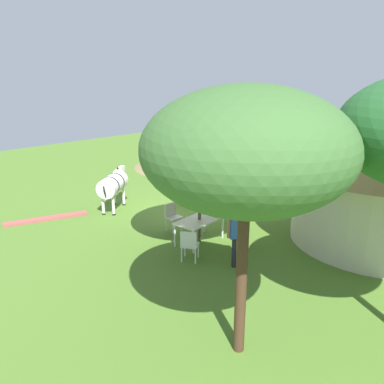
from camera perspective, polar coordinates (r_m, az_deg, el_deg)
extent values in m
plane|color=#4D7328|center=(14.45, -0.48, -2.59)|extent=(36.00, 36.00, 0.00)
cylinder|color=beige|center=(12.57, 26.27, -1.99)|extent=(4.92, 4.92, 2.23)
cylinder|color=brown|center=(11.17, 1.15, -1.99)|extent=(0.10, 0.10, 2.38)
cone|color=olive|center=(10.78, 1.20, 5.72)|extent=(3.75, 3.75, 0.67)
cube|color=white|center=(11.33, 1.14, -4.23)|extent=(1.59, 0.88, 0.04)
cylinder|color=silver|center=(11.81, 4.66, -5.32)|extent=(0.06, 0.06, 0.70)
cylinder|color=silver|center=(10.75, 0.23, -7.56)|extent=(0.06, 0.06, 0.70)
cylinder|color=silver|center=(12.20, 1.92, -4.55)|extent=(0.06, 0.06, 0.70)
cylinder|color=silver|center=(11.17, -2.61, -6.61)|extent=(0.06, 0.06, 0.70)
cube|color=silver|center=(11.66, 7.15, -5.17)|extent=(0.61, 0.61, 0.04)
cube|color=silver|center=(11.63, 8.10, -4.09)|extent=(0.32, 0.36, 0.45)
cylinder|color=silver|center=(11.53, 6.46, -6.61)|extent=(0.04, 0.04, 0.45)
cylinder|color=silver|center=(11.87, 6.04, -5.89)|extent=(0.04, 0.04, 0.45)
cylinder|color=silver|center=(11.62, 8.20, -6.50)|extent=(0.04, 0.04, 0.45)
cylinder|color=silver|center=(11.96, 7.73, -5.79)|extent=(0.04, 0.04, 0.45)
cube|color=silver|center=(12.31, -2.72, -3.87)|extent=(0.49, 0.47, 0.04)
cube|color=silver|center=(12.37, -3.28, -2.65)|extent=(0.44, 0.10, 0.45)
cylinder|color=silver|center=(12.37, -1.49, -4.86)|extent=(0.04, 0.04, 0.45)
cylinder|color=silver|center=(12.15, -2.88, -5.29)|extent=(0.04, 0.04, 0.45)
cylinder|color=silver|center=(12.63, -2.54, -4.41)|extent=(0.04, 0.04, 0.45)
cylinder|color=silver|center=(12.41, -3.91, -4.82)|extent=(0.04, 0.04, 0.45)
cube|color=white|center=(10.33, -0.30, -8.00)|extent=(0.58, 0.59, 0.04)
cube|color=white|center=(10.07, -0.55, -7.28)|extent=(0.24, 0.41, 0.45)
cylinder|color=white|center=(10.62, -1.08, -8.61)|extent=(0.04, 0.04, 0.45)
cylinder|color=white|center=(10.55, 0.95, -8.81)|extent=(0.04, 0.04, 0.45)
cylinder|color=white|center=(10.31, -1.57, -9.44)|extent=(0.04, 0.04, 0.45)
cylinder|color=white|center=(10.23, 0.52, -9.66)|extent=(0.04, 0.04, 0.45)
cylinder|color=#23212A|center=(10.12, 7.11, -8.89)|extent=(0.12, 0.12, 0.83)
cylinder|color=#23212A|center=(10.05, 6.38, -9.05)|extent=(0.12, 0.12, 0.83)
cube|color=#335DB6|center=(9.80, 6.88, -5.21)|extent=(0.50, 0.38, 0.59)
cylinder|color=#A06958|center=(9.92, 8.16, -4.88)|extent=(0.09, 0.09, 0.56)
cylinder|color=#A06958|center=(9.67, 5.58, -5.36)|extent=(0.09, 0.09, 0.56)
sphere|color=#A06958|center=(9.65, 6.97, -2.85)|extent=(0.23, 0.23, 0.23)
cylinder|color=black|center=(13.11, 6.36, -2.87)|extent=(0.12, 0.12, 0.81)
cylinder|color=black|center=(13.20, 5.94, -2.71)|extent=(0.12, 0.12, 0.81)
cube|color=gold|center=(12.94, 6.24, 0.08)|extent=(0.28, 0.47, 0.57)
cylinder|color=tan|center=(12.77, 7.00, -0.10)|extent=(0.08, 0.08, 0.54)
cylinder|color=tan|center=(13.11, 5.50, 0.40)|extent=(0.08, 0.08, 0.54)
sphere|color=tan|center=(12.83, 6.30, 1.86)|extent=(0.22, 0.22, 0.22)
cylinder|color=black|center=(18.44, -1.81, 3.08)|extent=(0.13, 0.13, 0.88)
cylinder|color=black|center=(18.42, -2.29, 3.06)|extent=(0.13, 0.13, 0.88)
cube|color=#AB3038|center=(18.26, -2.07, 5.35)|extent=(0.51, 0.47, 0.62)
cylinder|color=tan|center=(18.30, -1.24, 5.44)|extent=(0.09, 0.09, 0.58)
cylinder|color=tan|center=(18.23, -2.91, 5.38)|extent=(0.09, 0.09, 0.58)
sphere|color=tan|center=(18.18, -2.09, 6.74)|extent=(0.24, 0.24, 0.24)
cube|color=teal|center=(14.58, 10.06, -1.75)|extent=(0.69, 0.68, 0.03)
cube|color=white|center=(14.26, 9.87, -1.22)|extent=(0.68, 0.67, 0.33)
cube|color=silver|center=(14.61, 8.99, -2.11)|extent=(0.58, 0.24, 0.22)
cube|color=silver|center=(14.52, 10.99, -2.34)|extent=(0.58, 0.24, 0.22)
cylinder|color=silver|center=(14.39, -11.92, 1.17)|extent=(1.68, 1.44, 0.71)
cylinder|color=black|center=(14.11, -12.34, 0.84)|extent=(0.46, 0.65, 0.72)
cylinder|color=black|center=(14.64, -11.55, 1.46)|extent=(0.46, 0.65, 0.72)
cylinder|color=silver|center=(15.05, -10.97, 2.61)|extent=(0.64, 0.57, 0.52)
cube|color=silver|center=(15.27, -10.66, 3.44)|extent=(0.43, 0.37, 0.20)
cube|color=black|center=(15.44, -10.44, 3.49)|extent=(0.17, 0.17, 0.12)
cube|color=black|center=(15.00, -11.01, 3.35)|extent=(0.33, 0.23, 0.28)
cylinder|color=silver|center=(15.16, -11.72, -0.54)|extent=(0.11, 0.11, 0.74)
cylinder|color=black|center=(15.26, -11.65, -1.76)|extent=(0.13, 0.13, 0.06)
cylinder|color=silver|center=(15.03, -10.32, -0.60)|extent=(0.11, 0.11, 0.74)
cylinder|color=black|center=(15.14, -10.26, -1.83)|extent=(0.13, 0.13, 0.06)
cylinder|color=silver|center=(14.12, -13.31, -1.92)|extent=(0.11, 0.11, 0.74)
cylinder|color=black|center=(14.23, -13.22, -3.22)|extent=(0.13, 0.13, 0.06)
cylinder|color=silver|center=(13.98, -11.82, -2.01)|extent=(0.11, 0.11, 0.74)
cylinder|color=black|center=(14.09, -11.74, -3.32)|extent=(0.13, 0.13, 0.06)
cylinder|color=black|center=(13.68, -13.06, -0.15)|extent=(0.22, 0.17, 0.53)
cylinder|color=silver|center=(17.09, 4.42, 3.78)|extent=(0.85, 1.54, 0.61)
cylinder|color=black|center=(17.22, 3.55, 3.90)|extent=(0.63, 0.18, 0.63)
cylinder|color=black|center=(16.97, 5.21, 3.67)|extent=(0.63, 0.18, 0.63)
cylinder|color=silver|center=(16.73, 6.65, 4.07)|extent=(0.36, 0.57, 0.48)
cube|color=silver|center=(16.58, 7.55, 4.49)|extent=(0.24, 0.42, 0.20)
cube|color=black|center=(16.52, 8.11, 4.32)|extent=(0.14, 0.14, 0.12)
cube|color=black|center=(16.69, 6.68, 4.74)|extent=(0.10, 0.37, 0.28)
cylinder|color=silver|center=(17.14, 6.28, 1.70)|extent=(0.11, 0.11, 0.74)
cylinder|color=black|center=(17.23, 6.25, 0.61)|extent=(0.13, 0.13, 0.06)
cylinder|color=silver|center=(16.84, 5.78, 1.45)|extent=(0.11, 0.11, 0.74)
cylinder|color=black|center=(16.93, 5.75, 0.34)|extent=(0.13, 0.13, 0.06)
cylinder|color=silver|center=(17.63, 3.03, 2.20)|extent=(0.11, 0.11, 0.74)
cylinder|color=black|center=(17.72, 3.01, 1.14)|extent=(0.13, 0.13, 0.06)
cylinder|color=silver|center=(17.34, 2.49, 1.97)|extent=(0.11, 0.11, 0.74)
cylinder|color=black|center=(17.43, 2.47, 0.89)|extent=(0.13, 0.13, 0.06)
cylinder|color=black|center=(17.47, 2.14, 3.77)|extent=(0.09, 0.24, 0.53)
cylinder|color=silver|center=(14.51, 1.10, 1.58)|extent=(1.03, 1.69, 0.70)
cylinder|color=black|center=(14.37, 2.21, 1.42)|extent=(0.71, 0.23, 0.71)
cylinder|color=black|center=(14.64, 0.12, 1.72)|extent=(0.71, 0.23, 0.71)
cylinder|color=silver|center=(14.83, -1.58, 2.63)|extent=(0.43, 0.60, 0.52)
cube|color=silver|center=(14.93, -2.52, 3.35)|extent=(0.26, 0.43, 0.20)
cube|color=black|center=(15.03, -3.10, 3.31)|extent=(0.14, 0.14, 0.12)
cube|color=black|center=(14.79, -1.59, 3.38)|extent=(0.12, 0.37, 0.28)
cylinder|color=silver|center=(14.80, -1.31, -0.64)|extent=(0.11, 0.11, 0.73)
cylinder|color=black|center=(14.90, -1.30, -1.86)|extent=(0.13, 0.13, 0.06)
cylinder|color=silver|center=(15.12, -0.57, -0.26)|extent=(0.11, 0.11, 0.73)
cylinder|color=black|center=(15.22, -0.57, -1.46)|extent=(0.13, 0.13, 0.06)
cylinder|color=silver|center=(14.26, 2.85, -1.33)|extent=(0.11, 0.11, 0.73)
cylinder|color=black|center=(14.37, 2.83, -2.59)|extent=(0.13, 0.13, 0.06)
cylinder|color=silver|center=(14.59, 3.51, -0.92)|extent=(0.11, 0.11, 0.73)
cylinder|color=black|center=(14.70, 3.49, -2.16)|extent=(0.13, 0.13, 0.06)
cylinder|color=black|center=(14.18, 4.09, 0.76)|extent=(0.10, 0.24, 0.53)
cylinder|color=#452D1E|center=(6.76, 7.46, -13.34)|extent=(0.20, 0.20, 2.78)
ellipsoid|color=#3A642E|center=(5.96, 8.30, 6.36)|extent=(3.37, 3.37, 2.02)
cylinder|color=#433C20|center=(17.29, 26.19, 4.07)|extent=(0.18, 0.18, 3.00)
cube|color=#A3504B|center=(14.32, -21.18, -3.77)|extent=(2.73, 1.37, 0.08)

